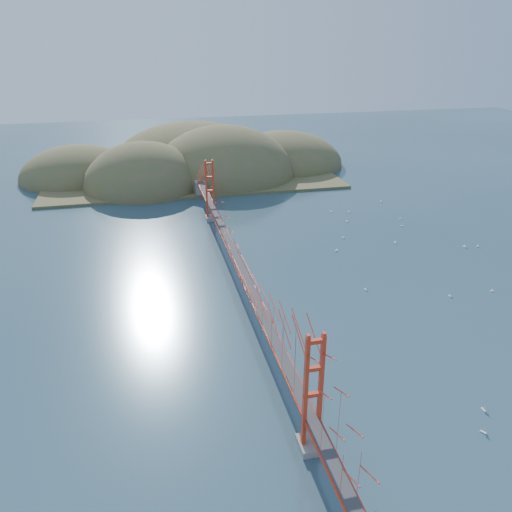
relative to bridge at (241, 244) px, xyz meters
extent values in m
plane|color=#2C4859|center=(0.00, -0.18, -7.01)|extent=(320.00, 320.00, 0.00)
cube|color=gray|center=(0.00, -30.18, -6.66)|extent=(2.00, 2.40, 0.70)
cube|color=gray|center=(0.00, 29.82, -6.66)|extent=(2.00, 2.40, 0.70)
cube|color=red|center=(0.00, -0.18, -3.71)|extent=(1.40, 92.00, 0.16)
cube|color=red|center=(0.00, -0.18, -3.91)|extent=(1.33, 92.00, 0.24)
cube|color=#38383A|center=(0.00, -0.18, -3.61)|extent=(1.19, 92.00, 0.03)
cube|color=gray|center=(0.00, 45.82, -5.36)|extent=(2.20, 2.60, 3.30)
cube|color=brown|center=(0.00, 63.82, -6.76)|extent=(70.00, 40.00, 0.60)
ellipsoid|color=brown|center=(-12.00, 55.82, -7.01)|extent=(28.00, 28.00, 21.00)
ellipsoid|color=brown|center=(8.00, 61.82, -7.01)|extent=(36.00, 36.00, 25.00)
ellipsoid|color=brown|center=(26.00, 69.82, -7.01)|extent=(32.00, 32.00, 18.00)
ellipsoid|color=brown|center=(-28.00, 67.82, -7.01)|extent=(28.00, 28.00, 16.00)
ellipsoid|color=brown|center=(2.00, 77.82, -7.01)|extent=(44.00, 44.00, 22.00)
cube|color=white|center=(17.73, -29.42, -6.95)|extent=(0.22, 0.58, 0.10)
cylinder|color=white|center=(17.73, -29.42, -6.64)|extent=(0.02, 0.02, 0.62)
cube|color=white|center=(24.38, 28.92, -6.95)|extent=(0.57, 0.41, 0.10)
cylinder|color=white|center=(24.38, 28.92, -6.65)|extent=(0.02, 0.02, 0.60)
cube|color=white|center=(17.06, -4.02, -6.96)|extent=(0.26, 0.49, 0.09)
cylinder|color=white|center=(17.06, -4.02, -6.70)|extent=(0.01, 0.01, 0.51)
cube|color=white|center=(36.13, 21.99, -6.95)|extent=(0.53, 0.35, 0.09)
cylinder|color=white|center=(36.13, 21.99, -6.67)|extent=(0.01, 0.01, 0.56)
cube|color=white|center=(39.91, 6.67, -6.94)|extent=(0.24, 0.63, 0.11)
cylinder|color=white|center=(39.91, 6.67, -6.60)|extent=(0.02, 0.02, 0.68)
cube|color=white|center=(18.15, 9.95, -6.94)|extent=(0.63, 0.43, 0.11)
cylinder|color=white|center=(18.15, 9.95, -6.62)|extent=(0.02, 0.02, 0.65)
cube|color=white|center=(21.41, 15.15, -6.95)|extent=(0.45, 0.55, 0.10)
cylinder|color=white|center=(21.41, 15.15, -6.65)|extent=(0.02, 0.02, 0.59)
cube|color=white|center=(34.09, -8.41, -6.95)|extent=(0.56, 0.24, 0.10)
cylinder|color=white|center=(34.09, -8.41, -6.66)|extent=(0.02, 0.02, 0.59)
cube|color=white|center=(42.11, 6.22, -6.95)|extent=(0.55, 0.51, 0.10)
cylinder|color=white|center=(42.11, 6.22, -6.64)|extent=(0.02, 0.02, 0.62)
cube|color=white|center=(25.37, 22.90, -6.95)|extent=(0.32, 0.56, 0.10)
cylinder|color=white|center=(25.37, 22.90, -6.66)|extent=(0.02, 0.02, 0.58)
cube|color=white|center=(27.55, -8.37, -6.95)|extent=(0.28, 0.54, 0.09)
cylinder|color=white|center=(27.55, -8.37, -6.67)|extent=(0.02, 0.02, 0.57)
cube|color=white|center=(37.30, 32.91, -6.94)|extent=(0.54, 0.57, 0.11)
cylinder|color=white|center=(37.30, 32.91, -6.62)|extent=(0.02, 0.02, 0.65)
cube|color=white|center=(34.46, 18.18, -6.95)|extent=(0.56, 0.22, 0.10)
cylinder|color=white|center=(34.46, 18.18, -6.65)|extent=(0.02, 0.02, 0.60)
cube|color=white|center=(29.32, 10.93, -6.95)|extent=(0.33, 0.59, 0.10)
cylinder|color=white|center=(29.32, 10.93, -6.64)|extent=(0.02, 0.02, 0.61)
cube|color=white|center=(15.88, -32.02, -6.95)|extent=(0.44, 0.57, 0.10)
cylinder|color=white|center=(15.88, -32.02, -6.64)|extent=(0.02, 0.02, 0.61)
cube|color=white|center=(27.90, 28.01, -6.95)|extent=(0.19, 0.57, 0.10)
cylinder|color=white|center=(27.90, 28.01, -6.63)|extent=(0.02, 0.02, 0.63)
camera|label=1|loc=(-11.93, -61.16, 25.96)|focal=35.00mm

